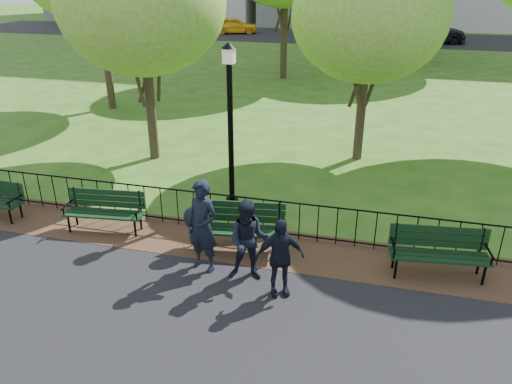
% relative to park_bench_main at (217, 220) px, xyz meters
% --- Properties ---
extents(ground, '(120.00, 120.00, 0.00)m').
position_rel_park_bench_main_xyz_m(ground, '(0.57, -1.21, -0.69)').
color(ground, '#2A5717').
extents(dirt_strip, '(60.00, 1.60, 0.01)m').
position_rel_park_bench_main_xyz_m(dirt_strip, '(0.57, 0.29, -0.68)').
color(dirt_strip, '#392217').
rests_on(dirt_strip, ground).
extents(far_street, '(70.00, 9.00, 0.01)m').
position_rel_park_bench_main_xyz_m(far_street, '(0.57, 33.79, -0.69)').
color(far_street, black).
rests_on(far_street, ground).
extents(iron_fence, '(24.06, 0.06, 1.00)m').
position_rel_park_bench_main_xyz_m(iron_fence, '(0.57, 0.79, -0.19)').
color(iron_fence, black).
rests_on(iron_fence, ground).
extents(park_bench_main, '(2.09, 0.86, 1.10)m').
position_rel_park_bench_main_xyz_m(park_bench_main, '(0.00, 0.00, 0.00)').
color(park_bench_main, black).
rests_on(park_bench_main, ground).
extents(park_bench_left_a, '(1.81, 0.74, 1.00)m').
position_rel_park_bench_main_xyz_m(park_bench_left_a, '(-2.70, 0.19, -0.12)').
color(park_bench_left_a, black).
rests_on(park_bench_left_a, ground).
extents(park_bench_right_a, '(1.89, 0.79, 1.04)m').
position_rel_park_bench_main_xyz_m(park_bench_right_a, '(4.36, 0.18, -0.10)').
color(park_bench_right_a, black).
rests_on(park_bench_right_a, ground).
extents(lamppost, '(0.35, 0.35, 3.93)m').
position_rel_park_bench_main_xyz_m(lamppost, '(-0.33, 2.07, 1.45)').
color(lamppost, black).
rests_on(lamppost, ground).
extents(tree_near_w, '(4.65, 4.65, 6.48)m').
position_rel_park_bench_main_xyz_m(tree_near_w, '(-3.63, 4.67, 3.80)').
color(tree_near_w, '#2D2116').
rests_on(tree_near_w, ground).
extents(tree_near_e, '(4.32, 4.32, 6.02)m').
position_rel_park_bench_main_xyz_m(tree_near_e, '(2.43, 6.17, 3.48)').
color(tree_near_e, '#2D2116').
rests_on(tree_near_e, ground).
extents(person_left, '(0.78, 0.62, 1.87)m').
position_rel_park_bench_main_xyz_m(person_left, '(-0.03, -0.77, 0.25)').
color(person_left, black).
rests_on(person_left, asphalt_path).
extents(person_mid, '(0.84, 0.53, 1.60)m').
position_rel_park_bench_main_xyz_m(person_mid, '(0.91, -0.86, 0.12)').
color(person_mid, black).
rests_on(person_mid, asphalt_path).
extents(person_right, '(0.95, 0.68, 1.51)m').
position_rel_park_bench_main_xyz_m(person_right, '(1.56, -1.19, 0.07)').
color(person_right, black).
rests_on(person_right, asphalt_path).
extents(taxi, '(4.19, 2.71, 1.33)m').
position_rel_park_bench_main_xyz_m(taxi, '(-9.85, 33.65, -0.02)').
color(taxi, yellow).
rests_on(taxi, far_street).
extents(sedan_silver, '(5.20, 2.23, 1.67)m').
position_rel_park_bench_main_xyz_m(sedan_silver, '(0.60, 34.18, 0.15)').
color(sedan_silver, '#A7AAAF').
rests_on(sedan_silver, far_street).
extents(sedan_dark, '(6.09, 3.42, 1.67)m').
position_rel_park_bench_main_xyz_m(sedan_dark, '(5.61, 32.15, 0.15)').
color(sedan_dark, black).
rests_on(sedan_dark, far_street).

